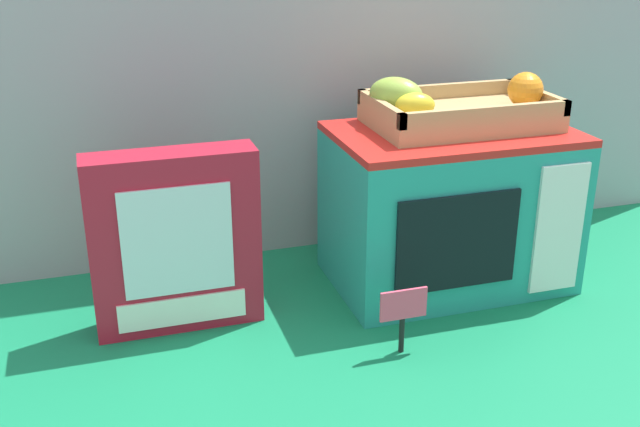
# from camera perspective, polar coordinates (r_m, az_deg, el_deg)

# --- Properties ---
(ground_plane) EXTENTS (1.70, 1.70, 0.00)m
(ground_plane) POSITION_cam_1_polar(r_m,az_deg,el_deg) (1.24, 1.31, -6.59)
(ground_plane) COLOR #147A4C
(ground_plane) RESTS_ON ground
(display_back_panel) EXTENTS (1.61, 0.03, 0.77)m
(display_back_panel) POSITION_cam_1_polar(r_m,az_deg,el_deg) (1.34, -1.94, 12.89)
(display_back_panel) COLOR #A0A3A8
(display_back_panel) RESTS_ON ground
(toy_microwave) EXTENTS (0.38, 0.25, 0.26)m
(toy_microwave) POSITION_cam_1_polar(r_m,az_deg,el_deg) (1.28, 9.68, 0.45)
(toy_microwave) COLOR teal
(toy_microwave) RESTS_ON ground
(food_groups_crate) EXTENTS (0.30, 0.18, 0.09)m
(food_groups_crate) POSITION_cam_1_polar(r_m,az_deg,el_deg) (1.26, 10.19, 7.65)
(food_groups_crate) COLOR tan
(food_groups_crate) RESTS_ON toy_microwave
(cookie_set_box) EXTENTS (0.25, 0.07, 0.27)m
(cookie_set_box) POSITION_cam_1_polar(r_m,az_deg,el_deg) (1.14, -10.84, -2.08)
(cookie_set_box) COLOR #B2192D
(cookie_set_box) RESTS_ON ground
(price_sign) EXTENTS (0.07, 0.01, 0.10)m
(price_sign) POSITION_cam_1_polar(r_m,az_deg,el_deg) (1.08, 6.27, -7.30)
(price_sign) COLOR black
(price_sign) RESTS_ON ground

